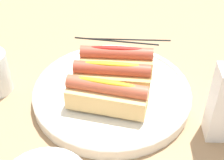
{
  "coord_description": "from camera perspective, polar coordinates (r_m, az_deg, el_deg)",
  "views": [
    {
      "loc": [
        -0.06,
        0.5,
        0.47
      ],
      "look_at": [
        0.01,
        -0.01,
        0.05
      ],
      "focal_mm": 53.21,
      "sensor_mm": 36.0,
      "label": 1
    }
  ],
  "objects": [
    {
      "name": "serving_bowl",
      "position": [
        0.68,
        -0.0,
        -2.16
      ],
      "size": [
        0.32,
        0.32,
        0.03
      ],
      "color": "silver",
      "rests_on": "ground_plane"
    },
    {
      "name": "chopstick_far",
      "position": [
        0.87,
        2.81,
        7.05
      ],
      "size": [
        0.22,
        0.03,
        0.01
      ],
      "primitive_type": "cylinder",
      "rotation": [
        0.0,
        1.57,
        0.1
      ],
      "color": "black",
      "rests_on": "ground_plane"
    },
    {
      "name": "hotdog_back",
      "position": [
        0.65,
        -0.0,
        0.53
      ],
      "size": [
        0.15,
        0.06,
        0.06
      ],
      "color": "tan",
      "rests_on": "serving_bowl"
    },
    {
      "name": "chopstick_near",
      "position": [
        0.86,
        0.73,
        6.79
      ],
      "size": [
        0.22,
        0.01,
        0.01
      ],
      "primitive_type": "cylinder",
      "rotation": [
        0.0,
        1.57,
        -0.02
      ],
      "color": "black",
      "rests_on": "ground_plane"
    },
    {
      "name": "hotdog_side",
      "position": [
        0.61,
        -0.88,
        -2.65
      ],
      "size": [
        0.15,
        0.06,
        0.06
      ],
      "color": "#DBB270",
      "rests_on": "serving_bowl"
    },
    {
      "name": "hotdog_front",
      "position": [
        0.7,
        0.77,
        3.33
      ],
      "size": [
        0.15,
        0.06,
        0.06
      ],
      "color": "tan",
      "rests_on": "serving_bowl"
    },
    {
      "name": "ground_plane",
      "position": [
        0.68,
        0.72,
        -3.62
      ],
      "size": [
        2.4,
        2.4,
        0.0
      ],
      "primitive_type": "plane",
      "color": "#9E7A56"
    }
  ]
}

